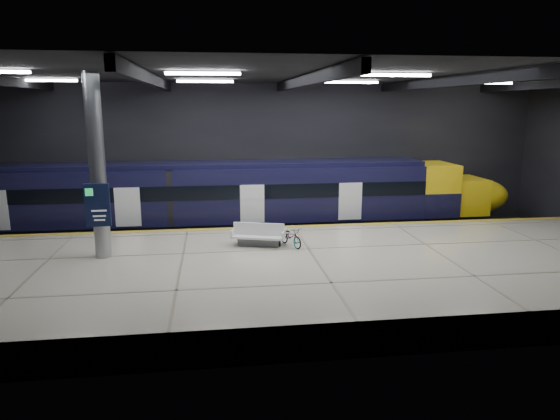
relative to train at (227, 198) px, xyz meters
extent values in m
plane|color=black|center=(3.07, -5.50, -2.06)|extent=(30.00, 30.00, 0.00)
cube|color=black|center=(3.07, 2.50, 1.94)|extent=(30.00, 0.10, 8.00)
cube|color=black|center=(3.07, -13.50, 1.94)|extent=(30.00, 0.10, 8.00)
cube|color=black|center=(3.07, -5.50, 5.94)|extent=(30.00, 16.00, 0.10)
cube|color=black|center=(-2.93, -5.50, 5.69)|extent=(0.25, 16.00, 0.40)
cube|color=black|center=(3.07, -5.50, 5.69)|extent=(0.25, 16.00, 0.40)
cube|color=black|center=(9.07, -5.50, 5.69)|extent=(0.25, 16.00, 0.40)
cube|color=white|center=(-0.93, -7.50, 5.82)|extent=(2.60, 0.18, 0.10)
cube|color=white|center=(6.07, -7.50, 5.82)|extent=(2.60, 0.18, 0.10)
cube|color=white|center=(-7.93, -1.50, 5.82)|extent=(2.60, 0.18, 0.10)
cube|color=white|center=(-0.93, -1.50, 5.82)|extent=(2.60, 0.18, 0.10)
cube|color=white|center=(6.07, -1.50, 5.82)|extent=(2.60, 0.18, 0.10)
cube|color=white|center=(13.07, -1.50, 5.82)|extent=(2.60, 0.18, 0.10)
cube|color=beige|center=(3.07, -8.00, -1.51)|extent=(30.00, 11.00, 1.10)
cube|color=gold|center=(3.07, -2.75, -0.95)|extent=(30.00, 0.40, 0.01)
cube|color=gray|center=(3.07, -0.72, -1.98)|extent=(30.00, 0.08, 0.16)
cube|color=gray|center=(3.07, 0.72, -1.98)|extent=(30.00, 0.08, 0.16)
cube|color=black|center=(-1.80, 0.00, -1.51)|extent=(24.00, 2.58, 0.80)
cube|color=black|center=(-1.80, 0.00, 0.27)|extent=(24.00, 2.80, 2.75)
cube|color=black|center=(-1.80, 0.00, 1.76)|extent=(24.00, 2.30, 0.24)
cube|color=black|center=(-1.80, -1.41, 0.54)|extent=(24.00, 0.04, 0.70)
cube|color=white|center=(1.20, -1.41, -0.06)|extent=(1.20, 0.05, 1.90)
cube|color=yellow|center=(11.20, 0.00, 0.27)|extent=(2.00, 2.80, 2.75)
ellipsoid|color=yellow|center=(13.80, 0.00, -0.21)|extent=(3.60, 2.52, 1.90)
cube|color=black|center=(11.50, 0.00, 0.44)|extent=(1.60, 2.38, 0.80)
cube|color=#595B60|center=(1.12, -5.78, -0.80)|extent=(1.78, 1.00, 0.32)
cube|color=white|center=(1.12, -5.78, -0.56)|extent=(2.29, 1.47, 0.08)
cube|color=white|center=(1.12, -5.78, -0.26)|extent=(2.05, 0.69, 0.53)
cube|color=white|center=(0.11, -5.48, -0.43)|extent=(0.32, 0.88, 0.32)
cube|color=white|center=(2.14, -6.09, -0.43)|extent=(0.32, 0.88, 0.32)
imported|color=#99999E|center=(2.42, -6.04, -0.55)|extent=(1.11, 1.65, 0.82)
cube|color=black|center=(1.82, -6.04, -0.78)|extent=(0.35, 0.29, 0.35)
cylinder|color=#9EA0A5|center=(-4.93, -6.50, 2.49)|extent=(0.60, 0.60, 6.90)
cube|color=#0F1637|center=(-4.93, -6.92, 1.14)|extent=(0.90, 0.12, 1.60)
camera|label=1|loc=(-0.68, -25.62, 4.76)|focal=32.00mm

